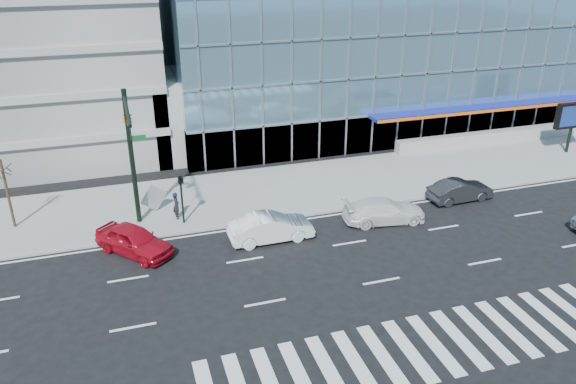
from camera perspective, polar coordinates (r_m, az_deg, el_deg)
name	(u,v)px	position (r m, az deg, el deg)	size (l,w,h in m)	color
ground	(349,243)	(31.65, 6.26, -5.18)	(160.00, 160.00, 0.00)	black
sidewalk	(303,187)	(38.26, 1.52, 0.55)	(120.00, 8.00, 0.15)	gray
theatre_building	(379,28)	(57.63, 9.26, 16.09)	(42.00, 26.00, 15.00)	#6FA1BA
ramp_block	(190,113)	(45.16, -9.95, 7.92)	(6.00, 8.00, 6.00)	gray
retaining_wall	(555,130)	(53.17, 25.53, 5.73)	(30.00, 0.80, 1.00)	gray
traffic_signal	(129,132)	(31.05, -15.84, 5.88)	(1.14, 5.74, 8.00)	black
ped_signal_post	(181,192)	(32.97, -10.77, -0.04)	(0.30, 0.33, 3.00)	black
marquee_sign	(574,116)	(48.70, 27.05, 6.89)	(3.20, 0.43, 4.00)	black
street_tree_near	(2,169)	(35.19, -27.05, 2.10)	(1.10, 1.10, 4.23)	#332319
white_suv	(384,211)	(33.93, 9.75, -1.89)	(2.01, 4.93, 1.43)	white
white_sedan	(271,228)	(31.42, -1.76, -3.63)	(1.65, 4.75, 1.56)	white
dark_sedan	(460,191)	(37.79, 17.08, 0.14)	(1.49, 4.28, 1.41)	black
red_sedan	(134,240)	(31.24, -15.38, -4.76)	(1.85, 4.59, 1.57)	#B50D1F
pedestrian	(176,205)	(34.12, -11.28, -1.34)	(0.62, 0.40, 1.69)	black
tilted_panel	(154,198)	(35.23, -13.47, -0.58)	(1.30, 0.06, 1.30)	#A6A6A6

